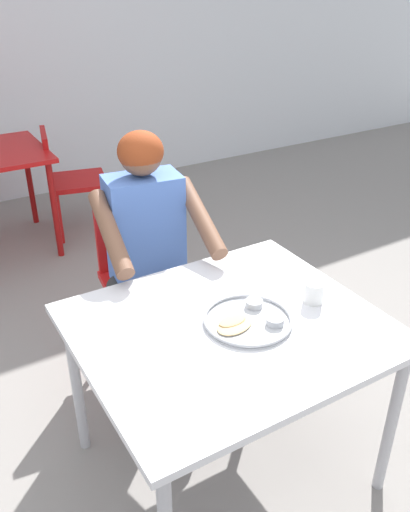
{
  "coord_description": "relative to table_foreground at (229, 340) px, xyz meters",
  "views": [
    {
      "loc": [
        -0.78,
        -1.28,
        1.87
      ],
      "look_at": [
        0.15,
        0.28,
        0.88
      ],
      "focal_mm": 37.71,
      "sensor_mm": 36.0,
      "label": 1
    }
  ],
  "objects": [
    {
      "name": "ground_plane",
      "position": [
        -0.1,
        -0.03,
        -0.68
      ],
      "size": [
        12.0,
        12.0,
        0.05
      ],
      "primitive_type": "cube",
      "color": "gray"
    },
    {
      "name": "table_foreground",
      "position": [
        0.0,
        0.0,
        0.0
      ],
      "size": [
        1.07,
        0.93,
        0.73
      ],
      "color": "silver",
      "rests_on": "ground"
    },
    {
      "name": "thali_tray",
      "position": [
        0.07,
        -0.02,
        0.08
      ],
      "size": [
        0.32,
        0.32,
        0.03
      ],
      "color": "#B7BABF",
      "rests_on": "table_foreground"
    },
    {
      "name": "drinking_cup",
      "position": [
        0.36,
        -0.04,
        0.12
      ],
      "size": [
        0.08,
        0.08,
        0.09
      ],
      "color": "white",
      "rests_on": "table_foreground"
    },
    {
      "name": "chair_foreground",
      "position": [
        0.05,
        0.91,
        -0.14
      ],
      "size": [
        0.43,
        0.43,
        0.91
      ],
      "color": "red",
      "rests_on": "ground"
    },
    {
      "name": "diner_foreground",
      "position": [
        0.02,
        0.69,
        0.09
      ],
      "size": [
        0.54,
        0.59,
        1.25
      ],
      "color": "#2F2F2F",
      "rests_on": "ground"
    },
    {
      "name": "chair_red_right",
      "position": [
        0.18,
        2.51,
        -0.19
      ],
      "size": [
        0.5,
        0.5,
        0.81
      ],
      "color": "#AF1213",
      "rests_on": "ground"
    }
  ]
}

